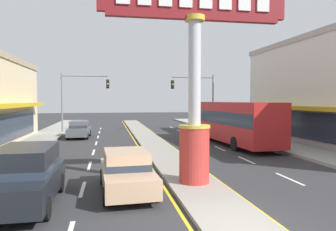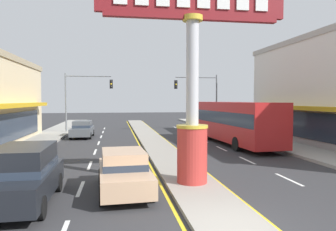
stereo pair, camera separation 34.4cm
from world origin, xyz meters
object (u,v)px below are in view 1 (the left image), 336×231
at_px(bus_mid_left_lane, 232,120).
at_px(traffic_light_left_side, 80,92).
at_px(traffic_light_right_side, 198,93).
at_px(suv_near_right_lane, 26,175).
at_px(district_sign, 195,80).
at_px(sedan_near_left_lane, 79,129).
at_px(sedan_far_right_lane, 127,171).

bearing_deg(bus_mid_left_lane, traffic_light_left_side, 138.57).
height_order(traffic_light_right_side, suv_near_right_lane, traffic_light_right_side).
height_order(traffic_light_left_side, bus_mid_left_lane, traffic_light_left_side).
xyz_separation_m(district_sign, bus_mid_left_lane, (5.99, 10.91, -2.32)).
relative_size(traffic_light_left_side, bus_mid_left_lane, 0.55).
height_order(district_sign, traffic_light_left_side, district_sign).
distance_m(traffic_light_left_side, traffic_light_right_side, 12.56).
bearing_deg(district_sign, suv_near_right_lane, -167.79).
relative_size(traffic_light_left_side, sedan_near_left_lane, 1.43).
bearing_deg(traffic_light_right_side, district_sign, -106.20).
bearing_deg(sedan_near_left_lane, traffic_light_left_side, 93.87).
height_order(suv_near_right_lane, sedan_far_right_lane, suv_near_right_lane).
xyz_separation_m(district_sign, sedan_near_left_lane, (-5.99, 17.50, -3.40)).
distance_m(district_sign, traffic_light_right_side, 22.51).
height_order(suv_near_right_lane, bus_mid_left_lane, bus_mid_left_lane).
xyz_separation_m(traffic_light_right_side, suv_near_right_lane, (-12.28, -22.92, -3.26)).
height_order(district_sign, suv_near_right_lane, district_sign).
distance_m(sedan_far_right_lane, bus_mid_left_lane, 14.31).
bearing_deg(sedan_far_right_lane, bus_mid_left_lane, 52.46).
height_order(district_sign, sedan_near_left_lane, district_sign).
distance_m(traffic_light_left_side, bus_mid_left_lane, 16.54).
bearing_deg(suv_near_right_lane, traffic_light_right_side, 61.82).
bearing_deg(sedan_far_right_lane, sedan_near_left_lane, 100.43).
height_order(traffic_light_right_side, sedan_near_left_lane, traffic_light_right_side).
height_order(suv_near_right_lane, sedan_near_left_lane, suv_near_right_lane).
bearing_deg(sedan_near_left_lane, sedan_far_right_lane, -79.57).
bearing_deg(district_sign, bus_mid_left_lane, 61.21).
bearing_deg(suv_near_right_lane, traffic_light_left_side, 90.71).
bearing_deg(traffic_light_right_side, traffic_light_left_side, 179.45).
distance_m(district_sign, bus_mid_left_lane, 12.66).
bearing_deg(suv_near_right_lane, sedan_far_right_lane, 15.16).
bearing_deg(district_sign, sedan_far_right_lane, -171.49).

